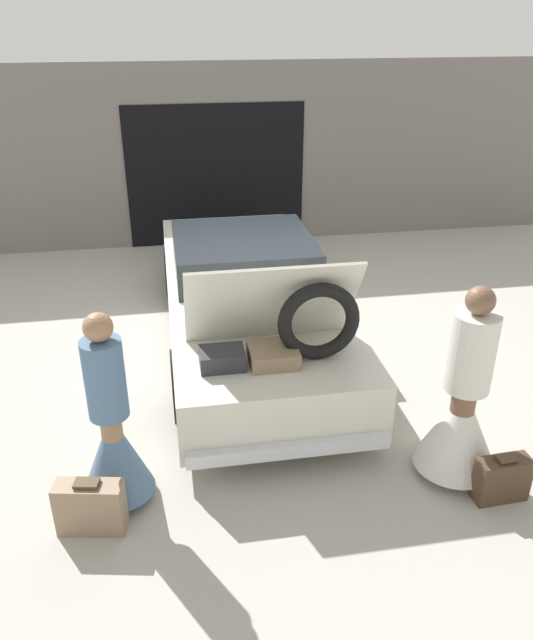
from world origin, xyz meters
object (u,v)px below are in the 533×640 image
Objects in this scene: person_left at (113,437)px; suitcase_beside_right_person at (502,479)px; car at (247,297)px; suitcase_beside_left_person at (90,507)px; person_right at (462,412)px.

person_left is 3.02m from suitcase_beside_right_person.
car is 3.01× the size of person_left.
suitcase_beside_right_person is at bearing -3.65° from suitcase_beside_left_person.
car is at bearing 60.51° from suitcase_beside_left_person.
person_right is (1.36, -2.58, 0.05)m from car.
person_right is 3.21× the size of suitcase_beside_left_person.
person_right is 2.95m from suitcase_beside_left_person.
person_left reaches higher than suitcase_beside_right_person.
suitcase_beside_right_person is (1.58, -2.95, -0.36)m from car.
car reaches higher than suitcase_beside_left_person.
car reaches higher than suitcase_beside_right_person.
person_right is 3.92× the size of suitcase_beside_right_person.
person_right reaches higher than car.
person_left is 3.09× the size of suitcase_beside_left_person.
person_left is 0.52m from suitcase_beside_left_person.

